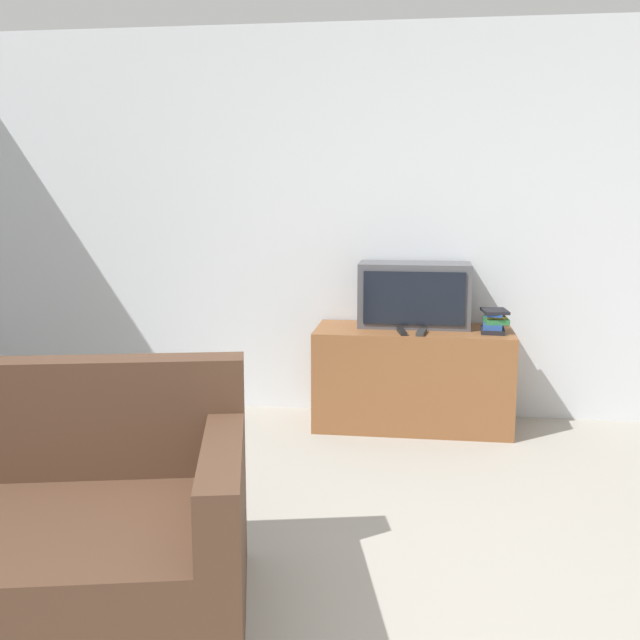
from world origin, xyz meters
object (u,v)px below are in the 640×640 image
Objects in this scene: television at (414,295)px; remote_secondary at (421,332)px; book_stack at (494,321)px; couch at (1,545)px; remote_on_stand at (402,331)px; tv_stand at (413,378)px.

remote_secondary is at bearing -79.06° from television.
book_stack is at bearing -17.57° from television.
book_stack is (1.92, 2.41, 0.43)m from couch.
remote_on_stand is at bearing -105.15° from television.
book_stack is (0.50, -0.05, 0.40)m from tv_stand.
remote_secondary reaches higher than tv_stand.
couch reaches higher than remote_secondary.
television reaches higher than tv_stand.
remote_on_stand is (1.35, 2.31, 0.37)m from couch.
book_stack reaches higher than tv_stand.
remote_secondary is (-0.45, -0.11, -0.06)m from book_stack.
television is 3.27× the size of book_stack.
tv_stand is 0.54m from television.
couch is 2.70m from remote_on_stand.
remote_secondary is (0.05, -0.27, -0.20)m from television.
tv_stand is at bearing 173.76° from book_stack.
television reaches higher than book_stack.
television is (-0.00, 0.10, 0.53)m from tv_stand.
remote_on_stand is at bearing 175.77° from remote_secondary.
remote_on_stand is (-0.57, -0.10, -0.06)m from book_stack.
couch is at bearing -118.88° from television.
tv_stand is 7.07× the size of remote_secondary.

